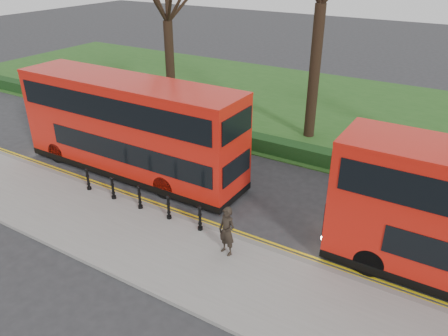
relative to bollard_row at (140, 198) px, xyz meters
The scene contains 10 objects.
ground 1.78m from the bollard_row, 54.36° to the left, with size 120.00×120.00×0.00m, color #28282B.
pavement 2.00m from the bollard_row, 59.60° to the right, with size 60.00×4.00×0.15m, color gray.
kerb 1.18m from the bollard_row, 19.88° to the left, with size 60.00×0.25×0.16m, color slate.
grass_verge 16.39m from the bollard_row, 86.61° to the left, with size 60.00×18.00×0.06m, color #24511B.
hedge 8.21m from the bollard_row, 83.23° to the left, with size 60.00×0.90×0.80m, color black.
yellow_line_outer 1.33m from the bollard_row, 33.88° to the left, with size 60.00×0.10×0.01m, color yellow.
yellow_line_inner 1.44m from the bollard_row, 41.28° to the left, with size 60.00×0.10×0.01m, color yellow.
bollard_row is the anchor object (origin of this frame).
bus_lead 4.06m from the bollard_row, 136.04° to the left, with size 11.59×2.66×4.61m.
pedestrian 4.70m from the bollard_row, ahead, with size 0.68×0.44×1.86m, color black.
Camera 1 is at (10.10, -12.78, 9.86)m, focal length 35.00 mm.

